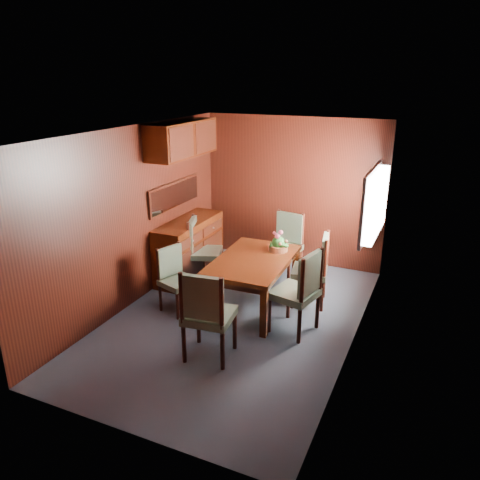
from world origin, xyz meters
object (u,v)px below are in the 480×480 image
at_px(sideboard, 189,248).
at_px(chair_left_near, 175,275).
at_px(chair_right_near, 301,288).
at_px(chair_head, 206,311).
at_px(flower_centerpiece, 278,241).
at_px(dining_table, 253,266).

height_order(sideboard, chair_left_near, sideboard).
bearing_deg(chair_left_near, chair_right_near, 111.39).
distance_m(chair_right_near, chair_head, 1.24).
distance_m(sideboard, chair_head, 2.37).
distance_m(sideboard, chair_right_near, 2.31).
distance_m(chair_left_near, flower_centerpiece, 1.48).
height_order(chair_left_near, chair_right_near, chair_right_near).
distance_m(chair_left_near, chair_right_near, 1.71).
distance_m(chair_left_near, chair_head, 1.30).
xyz_separation_m(dining_table, chair_right_near, (0.78, -0.39, -0.00)).
height_order(dining_table, chair_left_near, chair_left_near).
bearing_deg(chair_right_near, chair_head, 155.31).
bearing_deg(dining_table, chair_right_near, -28.53).
bearing_deg(flower_centerpiece, chair_left_near, -140.95).
xyz_separation_m(chair_left_near, chair_right_near, (1.70, 0.09, 0.10)).
distance_m(sideboard, chair_left_near, 1.13).
height_order(dining_table, chair_right_near, chair_right_near).
bearing_deg(chair_right_near, dining_table, 76.24).
xyz_separation_m(dining_table, chair_left_near, (-0.92, -0.49, -0.11)).
height_order(chair_right_near, flower_centerpiece, chair_right_near).
bearing_deg(chair_left_near, chair_head, 65.07).
relative_size(chair_head, flower_centerpiece, 3.86).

